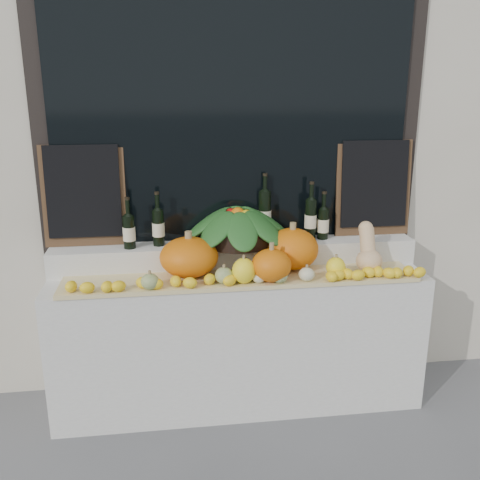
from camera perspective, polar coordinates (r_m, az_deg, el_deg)
The scene contains 18 objects.
storefront_facade at distance 3.82m, azimuth -1.70°, elevation 19.98°, with size 7.00×0.94×4.50m.
display_sill at distance 3.48m, azimuth -0.17°, elevation -10.43°, with size 2.30×0.55×0.88m, color silver.
rear_tier at distance 3.42m, azimuth -0.51°, elevation -1.50°, with size 2.30×0.25×0.16m, color silver.
straw_bedding at distance 3.18m, azimuth 0.12°, elevation -4.18°, with size 2.10×0.32×0.03m, color tan.
pumpkin_left at distance 3.17m, azimuth -5.46°, elevation -1.82°, with size 0.35×0.35×0.24m, color orange.
pumpkin_right at distance 3.29m, azimuth 5.60°, elevation -0.95°, with size 0.32×0.32×0.26m, color orange.
pumpkin_center at distance 3.09m, azimuth 3.37°, elevation -2.70°, with size 0.23×0.23×0.19m, color orange.
butternut_squash at distance 3.34m, azimuth 13.52°, elevation -1.26°, with size 0.16×0.21×0.30m.
decorative_gourds at distance 3.08m, azimuth 1.98°, elevation -3.53°, with size 1.19×0.16×0.17m.
lemon_heap at distance 3.06m, azimuth 0.40°, elevation -4.14°, with size 2.20×0.16×0.06m, color yellow, non-canonical shape.
produce_bowl at distance 3.35m, azimuth -0.25°, elevation 1.57°, with size 0.70×0.70×0.24m.
wine_bottle_far_left at distance 3.31m, azimuth -11.75°, elevation 0.92°, with size 0.08×0.08×0.32m.
wine_bottle_near_left at distance 3.34m, azimuth -8.71°, elevation 1.39°, with size 0.08×0.08×0.34m.
wine_bottle_tall at distance 3.43m, azimuth 2.64°, elevation 2.72°, with size 0.08×0.08×0.43m.
wine_bottle_near_right at distance 3.44m, azimuth 7.53°, elevation 2.26°, with size 0.08×0.08×0.38m.
wine_bottle_far_right at distance 3.48m, azimuth 8.85°, elevation 1.79°, with size 0.08×0.08×0.31m.
chalkboard_left at distance 3.39m, azimuth -16.34°, elevation 4.74°, with size 0.50×0.08×0.62m.
chalkboard_right at distance 3.60m, azimuth 14.09°, elevation 5.59°, with size 0.50×0.08×0.62m.
Camera 1 is at (-0.41, -1.55, 2.02)m, focal length 40.00 mm.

